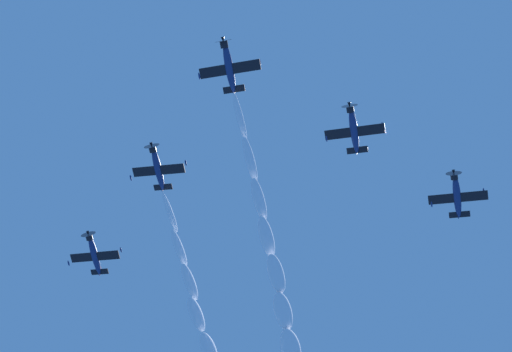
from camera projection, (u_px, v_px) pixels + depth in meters
The scene contains 6 objects.
airplane_lead at pixel (229, 66), 89.28m from camera, with size 7.74×7.77×3.48m.
airplane_left_wingman at pixel (354, 129), 94.97m from camera, with size 7.73×7.77×3.50m.
airplane_right_wingman at pixel (158, 167), 99.04m from camera, with size 7.64×7.78×3.66m.
airplane_outer_left at pixel (457, 194), 99.72m from camera, with size 7.72×7.77×3.62m.
airplane_outer_right at pixel (94, 254), 105.90m from camera, with size 7.74×7.77×3.46m.
smoke_trail_lead at pixel (284, 310), 99.66m from camera, with size 37.22×41.31×10.91m.
Camera 1 is at (-23.71, 7.63, 1.69)m, focal length 43.41 mm.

